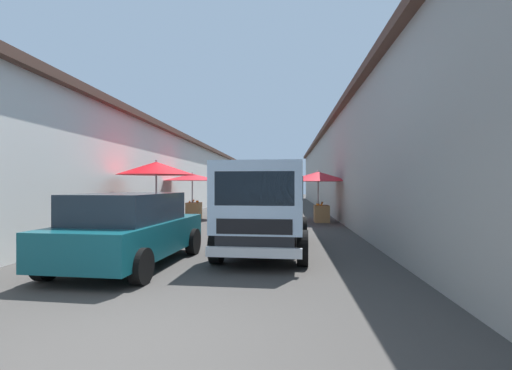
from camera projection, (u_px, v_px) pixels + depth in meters
ground at (250, 220)px, 17.02m from camera, size 90.00×90.00×0.00m
building_left_whitewash at (116, 174)px, 19.86m from camera, size 49.80×7.50×4.34m
building_right_concrete at (402, 168)px, 18.66m from camera, size 49.80×7.50×4.93m
fruit_stall_near_left at (318, 180)px, 16.16m from camera, size 2.86×2.86×2.27m
fruit_stall_near_right at (192, 182)px, 17.47m from camera, size 2.67×2.67×2.21m
fruit_stall_far_left at (156, 175)px, 12.04m from camera, size 2.53×2.53×2.44m
hatchback_car at (130, 229)px, 7.41m from camera, size 4.02×2.14×1.45m
delivery_truck at (263, 211)px, 8.18m from camera, size 5.00×2.15×2.08m
vendor_by_crates at (256, 208)px, 12.01m from camera, size 0.34×0.59×1.53m
vendor_in_shade at (282, 205)px, 12.02m from camera, size 0.36×0.61×1.64m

